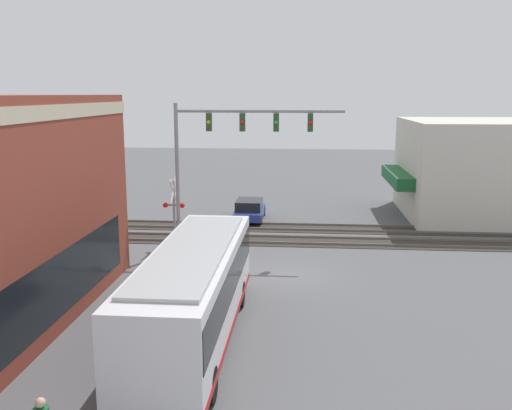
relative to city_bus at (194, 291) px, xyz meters
The scene contains 8 objects.
ground_plane 8.13m from the city_bus, 20.67° to the right, with size 120.00×120.00×0.00m, color #565659.
shop_building 25.66m from the city_bus, 34.91° to the right, with size 10.27×9.99×6.40m.
city_bus is the anchor object (origin of this frame).
traffic_signal_gantry 11.65m from the city_bus, ahead, with size 0.42×8.51×7.65m.
crossing_signal 12.12m from the city_bus, 16.00° to the left, with size 1.41×1.18×3.81m.
rail_track_near 13.82m from the city_bus, 11.78° to the right, with size 2.60×60.00×0.15m.
rail_track_far 16.95m from the city_bus, ahead, with size 2.60×60.00×0.15m.
parked_car_blue 18.68m from the city_bus, ahead, with size 4.23×1.82×1.36m.
Camera 1 is at (-24.91, -0.76, 8.11)m, focal length 40.00 mm.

